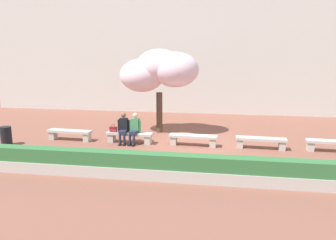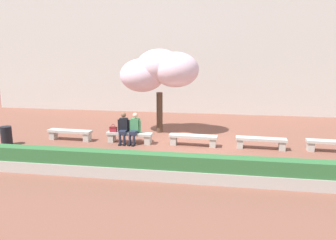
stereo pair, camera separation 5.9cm
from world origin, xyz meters
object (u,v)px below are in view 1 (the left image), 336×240
(stone_bench_near_west, at_px, (130,136))
(person_seated_left, at_px, (123,127))
(stone_bench_east_end, at_px, (333,144))
(person_seated_right, at_px, (135,127))
(stone_bench_center, at_px, (193,138))
(cherry_tree_main, at_px, (159,71))
(stone_bench_near_east, at_px, (261,141))
(handbag, at_px, (113,129))
(trash_bin, at_px, (6,136))
(stone_bench_west_end, at_px, (70,133))

(stone_bench_near_west, distance_m, person_seated_left, 0.46)
(stone_bench_east_end, relative_size, person_seated_right, 1.53)
(stone_bench_center, relative_size, person_seated_right, 1.53)
(stone_bench_east_end, distance_m, person_seated_left, 8.29)
(person_seated_left, distance_m, cherry_tree_main, 3.22)
(stone_bench_near_east, xyz_separation_m, handbag, (-6.06, -0.02, 0.27))
(stone_bench_east_end, relative_size, trash_bin, 2.52)
(stone_bench_center, height_order, cherry_tree_main, cherry_tree_main)
(stone_bench_near_west, xyz_separation_m, person_seated_right, (0.24, -0.05, 0.39))
(stone_bench_near_east, relative_size, trash_bin, 2.52)
(handbag, bearing_deg, stone_bench_west_end, 179.50)
(stone_bench_east_end, relative_size, cherry_tree_main, 0.50)
(person_seated_right, bearing_deg, stone_bench_west_end, 178.96)
(person_seated_left, distance_m, trash_bin, 4.79)
(stone_bench_west_end, relative_size, stone_bench_center, 1.00)
(stone_bench_west_end, bearing_deg, stone_bench_near_east, 0.00)
(cherry_tree_main, bearing_deg, stone_bench_near_east, -23.94)
(person_seated_left, relative_size, handbag, 3.81)
(stone_bench_west_end, height_order, trash_bin, trash_bin)
(stone_bench_center, relative_size, cherry_tree_main, 0.50)
(stone_bench_west_end, height_order, cherry_tree_main, cherry_tree_main)
(stone_bench_east_end, distance_m, cherry_tree_main, 7.87)
(stone_bench_west_end, relative_size, person_seated_left, 1.53)
(stone_bench_near_east, bearing_deg, handbag, -179.84)
(stone_bench_center, distance_m, trash_bin, 7.67)
(stone_bench_near_east, distance_m, stone_bench_east_end, 2.68)
(stone_bench_west_end, bearing_deg, stone_bench_center, 0.00)
(stone_bench_near_east, bearing_deg, trash_bin, -173.60)
(stone_bench_center, height_order, trash_bin, trash_bin)
(cherry_tree_main, bearing_deg, person_seated_left, -118.99)
(stone_bench_near_west, relative_size, cherry_tree_main, 0.50)
(person_seated_right, xyz_separation_m, cherry_tree_main, (0.65, 2.04, 2.23))
(stone_bench_west_end, xyz_separation_m, handbag, (1.98, -0.02, 0.27))
(stone_bench_center, relative_size, trash_bin, 2.52)
(handbag, relative_size, cherry_tree_main, 0.09)
(person_seated_right, bearing_deg, cherry_tree_main, 72.41)
(stone_bench_near_east, height_order, person_seated_right, person_seated_right)
(stone_bench_near_west, height_order, trash_bin, trash_bin)
(stone_bench_near_east, bearing_deg, stone_bench_east_end, 0.00)
(stone_bench_center, xyz_separation_m, person_seated_left, (-2.92, -0.05, 0.39))
(stone_bench_near_west, xyz_separation_m, stone_bench_center, (2.68, 0.00, 0.00))
(stone_bench_west_end, relative_size, cherry_tree_main, 0.50)
(stone_bench_west_end, bearing_deg, handbag, -0.50)
(handbag, bearing_deg, cherry_tree_main, 51.61)
(person_seated_left, distance_m, person_seated_right, 0.48)
(stone_bench_near_west, distance_m, person_seated_right, 0.46)
(stone_bench_near_west, relative_size, stone_bench_east_end, 1.00)
(person_seated_left, bearing_deg, cherry_tree_main, 61.01)
(stone_bench_west_end, xyz_separation_m, stone_bench_east_end, (10.72, 0.00, 0.00))
(person_seated_left, bearing_deg, person_seated_right, 0.04)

